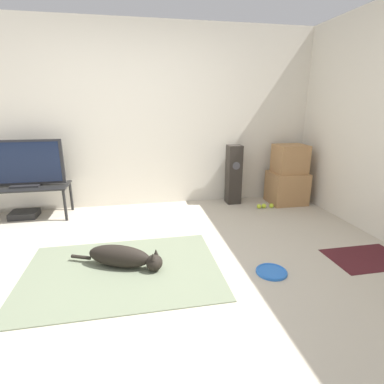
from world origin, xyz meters
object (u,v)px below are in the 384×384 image
object	(u,v)px
tennis_ball_loose_on_carpet	(271,206)
dog	(124,257)
floor_speaker	(234,175)
tennis_ball_by_boxes	(259,206)
game_console	(25,214)
tv	(23,164)
tv_stand	(27,190)
frisbee	(272,272)
tennis_ball_near_speaker	(264,206)
cardboard_box_upper	(290,159)
cardboard_box_lower	(287,188)

from	to	relation	value
tennis_ball_loose_on_carpet	dog	bearing A→B (deg)	-148.01
floor_speaker	tennis_ball_loose_on_carpet	world-z (taller)	floor_speaker
tennis_ball_by_boxes	game_console	bearing A→B (deg)	175.22
game_console	tennis_ball_by_boxes	bearing A→B (deg)	-4.78
tv	tv_stand	bearing A→B (deg)	-90.00
tennis_ball_loose_on_carpet	frisbee	bearing A→B (deg)	-115.19
frisbee	tennis_ball_near_speaker	xyz separation A→B (m)	(0.66, 1.66, 0.02)
tennis_ball_by_boxes	tennis_ball_loose_on_carpet	world-z (taller)	same
frisbee	cardboard_box_upper	xyz separation A→B (m)	(1.11, 1.85, 0.67)
tv	game_console	xyz separation A→B (m)	(-0.09, 0.02, -0.69)
tv	tennis_ball_near_speaker	size ratio (longest dim) A/B	15.02
tv_stand	tennis_ball_near_speaker	distance (m)	3.26
cardboard_box_upper	tennis_ball_near_speaker	size ratio (longest dim) A/B	6.73
dog	frisbee	world-z (taller)	dog
dog	cardboard_box_lower	world-z (taller)	cardboard_box_lower
frisbee	cardboard_box_upper	bearing A→B (deg)	58.90
cardboard_box_upper	tv_stand	bearing A→B (deg)	179.05
cardboard_box_lower	floor_speaker	world-z (taller)	floor_speaker
cardboard_box_upper	game_console	size ratio (longest dim) A/B	1.30
frisbee	game_console	world-z (taller)	game_console
tennis_ball_by_boxes	game_console	distance (m)	3.26
frisbee	tv_stand	distance (m)	3.22
floor_speaker	game_console	world-z (taller)	floor_speaker
tv_stand	tv	xyz separation A→B (m)	(0.00, 0.00, 0.34)
dog	tv	size ratio (longest dim) A/B	0.86
tennis_ball_by_boxes	tennis_ball_loose_on_carpet	bearing A→B (deg)	-3.18
frisbee	tennis_ball_loose_on_carpet	distance (m)	1.82
cardboard_box_upper	floor_speaker	xyz separation A→B (m)	(-0.82, 0.15, -0.24)
dog	tennis_ball_by_boxes	distance (m)	2.31
cardboard_box_upper	tennis_ball_loose_on_carpet	size ratio (longest dim) A/B	6.73
dog	tennis_ball_near_speaker	distance (m)	2.37
tennis_ball_near_speaker	game_console	world-z (taller)	game_console
frisbee	cardboard_box_lower	bearing A→B (deg)	59.10
tv	floor_speaker	bearing A→B (deg)	1.74
cardboard_box_upper	floor_speaker	bearing A→B (deg)	169.54
tennis_ball_by_boxes	floor_speaker	bearing A→B (deg)	130.85
game_console	floor_speaker	bearing A→B (deg)	1.30
cardboard_box_upper	tennis_ball_loose_on_carpet	xyz separation A→B (m)	(-0.34, -0.20, -0.65)
frisbee	tennis_ball_near_speaker	size ratio (longest dim) A/B	4.24
frisbee	floor_speaker	size ratio (longest dim) A/B	0.32
dog	floor_speaker	size ratio (longest dim) A/B	0.96
tv	game_console	bearing A→B (deg)	166.80
cardboard_box_lower	tv_stand	distance (m)	3.67
tennis_ball_near_speaker	game_console	distance (m)	3.33
frisbee	cardboard_box_lower	xyz separation A→B (m)	(1.10, 1.84, 0.22)
cardboard_box_lower	frisbee	bearing A→B (deg)	-120.90
dog	frisbee	xyz separation A→B (m)	(1.31, -0.35, -0.10)
cardboard_box_lower	tennis_ball_by_boxes	distance (m)	0.58
frisbee	tv	xyz separation A→B (m)	(-2.57, 1.91, 0.72)
tv	tennis_ball_by_boxes	bearing A→B (deg)	-4.54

